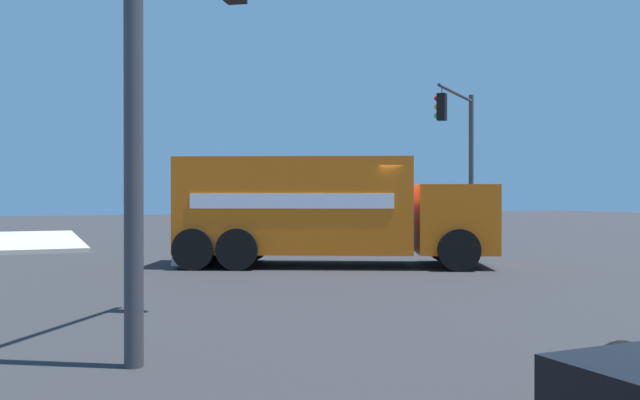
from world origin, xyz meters
name	(u,v)px	position (x,y,z in m)	size (l,w,h in m)	color
ground_plane	(404,265)	(0.00, 0.00, 0.00)	(100.00, 100.00, 0.00)	#2B2B2D
delivery_truck	(324,209)	(0.64, 1.95, 1.43)	(5.62, 8.14, 2.72)	orange
traffic_light_primary	(461,141)	(6.97, -6.50, 3.89)	(3.13, 3.58, 5.87)	#38383D
traffic_light_secondary	(178,10)	(-7.20, 7.18, 3.98)	(3.08, 2.17, 6.12)	#38383D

